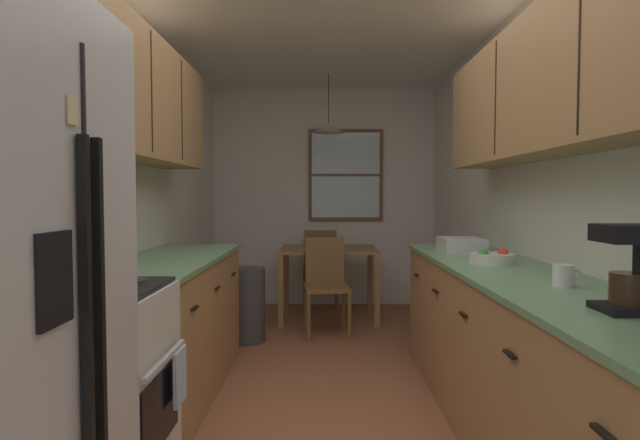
% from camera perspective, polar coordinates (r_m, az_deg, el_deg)
% --- Properties ---
extents(ground_plane, '(12.00, 12.00, 0.00)m').
position_cam_1_polar(ground_plane, '(3.81, 0.50, -17.21)').
color(ground_plane, '#995B3D').
extents(wall_left, '(0.10, 9.00, 2.55)m').
position_cam_1_polar(wall_left, '(3.82, -20.20, 2.22)').
color(wall_left, white).
rests_on(wall_left, ground).
extents(wall_right, '(0.10, 9.00, 2.55)m').
position_cam_1_polar(wall_right, '(3.83, 21.17, 2.21)').
color(wall_right, white).
rests_on(wall_right, ground).
extents(wall_back, '(4.40, 0.10, 2.55)m').
position_cam_1_polar(wall_back, '(6.23, 0.43, 2.49)').
color(wall_back, white).
rests_on(wall_back, ground).
extents(ceiling_slab, '(4.40, 9.00, 0.08)m').
position_cam_1_polar(ceiling_slab, '(3.81, 0.52, 22.58)').
color(ceiling_slab, white).
extents(stove_range, '(0.66, 0.65, 1.10)m').
position_cam_1_polar(stove_range, '(2.45, -24.48, -17.15)').
color(stove_range, white).
rests_on(stove_range, ground).
extents(microwave_over_range, '(0.39, 0.62, 0.32)m').
position_cam_1_polar(microwave_over_range, '(2.39, -27.55, 10.93)').
color(microwave_over_range, white).
extents(counter_left, '(0.64, 1.83, 0.90)m').
position_cam_1_polar(counter_left, '(3.57, -16.05, -11.08)').
color(counter_left, '#A87A4C').
rests_on(counter_left, ground).
extents(upper_cabinets_left, '(0.33, 1.91, 0.74)m').
position_cam_1_polar(upper_cabinets_left, '(3.52, -18.82, 12.10)').
color(upper_cabinets_left, '#A87A4C').
extents(counter_right, '(0.64, 3.29, 0.90)m').
position_cam_1_polar(counter_right, '(2.90, 21.41, -14.39)').
color(counter_right, '#A87A4C').
rests_on(counter_right, ground).
extents(upper_cabinets_right, '(0.33, 2.97, 0.71)m').
position_cam_1_polar(upper_cabinets_right, '(2.84, 24.99, 13.78)').
color(upper_cabinets_right, '#A87A4C').
extents(dining_table, '(1.00, 0.81, 0.75)m').
position_cam_1_polar(dining_table, '(5.47, 0.93, -4.23)').
color(dining_table, olive).
rests_on(dining_table, ground).
extents(dining_chair_near, '(0.44, 0.44, 0.90)m').
position_cam_1_polar(dining_chair_near, '(4.88, 0.67, -6.69)').
color(dining_chair_near, brown).
rests_on(dining_chair_near, ground).
extents(dining_chair_far, '(0.41, 0.41, 0.90)m').
position_cam_1_polar(dining_chair_far, '(6.10, 0.10, -4.82)').
color(dining_chair_far, brown).
rests_on(dining_chair_far, ground).
extents(pendant_light, '(0.33, 0.33, 0.61)m').
position_cam_1_polar(pendant_light, '(5.48, 0.94, 10.02)').
color(pendant_light, black).
extents(back_window, '(0.87, 0.05, 1.07)m').
position_cam_1_polar(back_window, '(6.17, 2.81, 4.91)').
color(back_window, brown).
extents(trash_bin, '(0.35, 0.35, 0.65)m').
position_cam_1_polar(trash_bin, '(4.75, -8.13, -9.13)').
color(trash_bin, '#3F3F42').
rests_on(trash_bin, ground).
extents(storage_canister, '(0.13, 0.13, 0.19)m').
position_cam_1_polar(storage_canister, '(2.75, -20.76, -3.76)').
color(storage_canister, '#D84C19').
rests_on(storage_canister, counter_left).
extents(dish_towel, '(0.02, 0.16, 0.24)m').
position_cam_1_polar(dish_towel, '(2.47, -15.03, -16.15)').
color(dish_towel, silver).
extents(mug_by_coffeemaker, '(0.13, 0.09, 0.10)m').
position_cam_1_polar(mug_by_coffeemaker, '(2.50, 25.06, -5.52)').
color(mug_by_coffeemaker, white).
rests_on(mug_by_coffeemaker, counter_right).
extents(fruit_bowl, '(0.26, 0.26, 0.09)m').
position_cam_1_polar(fruit_bowl, '(3.18, 18.27, -3.92)').
color(fruit_bowl, silver).
rests_on(fruit_bowl, counter_right).
extents(dish_rack, '(0.28, 0.34, 0.10)m').
position_cam_1_polar(dish_rack, '(3.78, 15.11, -2.64)').
color(dish_rack, silver).
rests_on(dish_rack, counter_right).
extents(table_serving_bowl, '(0.18, 0.18, 0.06)m').
position_cam_1_polar(table_serving_bowl, '(5.56, 0.21, -2.65)').
color(table_serving_bowl, silver).
rests_on(table_serving_bowl, dining_table).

